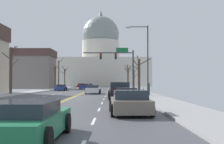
{
  "coord_description": "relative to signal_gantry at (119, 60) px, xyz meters",
  "views": [
    {
      "loc": [
        4.29,
        -31.45,
        1.7
      ],
      "look_at": [
        4.32,
        22.26,
        3.5
      ],
      "focal_mm": 46.39,
      "sensor_mm": 36.0,
      "label": 1
    }
  ],
  "objects": [
    {
      "name": "sedan_oncoming_01",
      "position": [
        -7.38,
        21.22,
        -4.44
      ],
      "size": [
        2.15,
        4.27,
        1.23
      ],
      "color": "navy",
      "rests_on": "ground"
    },
    {
      "name": "sedan_oncoming_00",
      "position": [
        -10.69,
        9.19,
        -4.47
      ],
      "size": [
        1.99,
        4.36,
        1.17
      ],
      "color": "navy",
      "rests_on": "ground"
    },
    {
      "name": "street_lamp_right",
      "position": [
        2.46,
        -13.73,
        -0.28
      ],
      "size": [
        2.5,
        0.24,
        7.71
      ],
      "color": "#333338",
      "rests_on": "ground"
    },
    {
      "name": "bare_tree_05",
      "position": [
        -13.24,
        20.43,
        -1.55
      ],
      "size": [
        1.94,
        0.88,
        7.11
      ],
      "color": "brown",
      "rests_on": "ground"
    },
    {
      "name": "bare_tree_07",
      "position": [
        -14.39,
        -7.29,
        -1.67
      ],
      "size": [
        1.92,
        1.55,
        6.35
      ],
      "color": "#423328",
      "rests_on": "ground"
    },
    {
      "name": "bare_tree_00",
      "position": [
        3.3,
        36.82,
        -1.49
      ],
      "size": [
        2.09,
        1.93,
        6.57
      ],
      "color": "#4C3D2D",
      "rests_on": "ground"
    },
    {
      "name": "bare_tree_01",
      "position": [
        -13.62,
        31.05,
        -2.08
      ],
      "size": [
        2.38,
        2.14,
        5.78
      ],
      "color": "#4C3D2D",
      "rests_on": "ground"
    },
    {
      "name": "signal_gantry",
      "position": [
        0.0,
        0.0,
        0.0
      ],
      "size": [
        7.91,
        0.41,
        6.88
      ],
      "color": "#28282D",
      "rests_on": "ground"
    },
    {
      "name": "sedan_near_00",
      "position": [
        -3.75,
        -4.53,
        -4.45
      ],
      "size": [
        2.06,
        4.43,
        1.22
      ],
      "color": "silver",
      "rests_on": "ground"
    },
    {
      "name": "sedan_near_03",
      "position": [
        -0.0,
        -22.69,
        -4.45
      ],
      "size": [
        2.07,
        4.28,
        1.23
      ],
      "color": "#B71414",
      "rests_on": "ground"
    },
    {
      "name": "bare_tree_02",
      "position": [
        3.54,
        16.38,
        -2.71
      ],
      "size": [
        1.97,
        2.52,
        5.07
      ],
      "color": "brown",
      "rests_on": "ground"
    },
    {
      "name": "ground",
      "position": [
        -5.4,
        -13.72,
        -5.01
      ],
      "size": [
        20.0,
        180.0,
        0.2
      ],
      "color": "#47474C"
    },
    {
      "name": "capitol_building",
      "position": [
        -5.4,
        63.95,
        4.08
      ],
      "size": [
        35.69,
        23.41,
        28.88
      ],
      "color": "beige",
      "rests_on": "ground"
    },
    {
      "name": "bicycle_parked",
      "position": [
        2.7,
        -10.06,
        -4.54
      ],
      "size": [
        0.12,
        1.77,
        0.85
      ],
      "color": "black",
      "rests_on": "ground"
    },
    {
      "name": "pedestrian_00",
      "position": [
        3.11,
        -11.72,
        -4.01
      ],
      "size": [
        0.35,
        0.34,
        1.58
      ],
      "color": "#4C4238",
      "rests_on": "ground"
    },
    {
      "name": "bare_tree_04",
      "position": [
        2.49,
        -6.88,
        -2.42
      ],
      "size": [
        2.49,
        1.59,
        5.09
      ],
      "color": "#423328",
      "rests_on": "ground"
    },
    {
      "name": "bare_tree_06",
      "position": [
        3.05,
        28.27,
        -2.12
      ],
      "size": [
        1.72,
        1.73,
        5.55
      ],
      "color": "#4C3D2D",
      "rests_on": "ground"
    },
    {
      "name": "sedan_oncoming_03",
      "position": [
        -10.82,
        45.62,
        -4.48
      ],
      "size": [
        2.2,
        4.38,
        1.16
      ],
      "color": "#B71414",
      "rests_on": "ground"
    },
    {
      "name": "flank_building_01",
      "position": [
        -20.63,
        24.94,
        -0.27
      ],
      "size": [
        10.77,
        8.48,
        9.4
      ],
      "color": "slate",
      "rests_on": "ground"
    },
    {
      "name": "pickup_truck_near_02",
      "position": [
        -0.34,
        -16.92,
        -4.29
      ],
      "size": [
        2.42,
        5.53,
        1.65
      ],
      "color": "black",
      "rests_on": "ground"
    },
    {
      "name": "sedan_near_04",
      "position": [
        -0.17,
        -29.94,
        -4.44
      ],
      "size": [
        2.22,
        4.3,
        1.26
      ],
      "color": "#6B6056",
      "rests_on": "ground"
    },
    {
      "name": "sedan_near_01",
      "position": [
        -0.15,
        -10.61,
        -4.45
      ],
      "size": [
        2.09,
        4.64,
        1.26
      ],
      "color": "black",
      "rests_on": "ground"
    },
    {
      "name": "bare_tree_03",
      "position": [
        -13.22,
        16.27,
        -2.32
      ],
      "size": [
        1.98,
        2.5,
        5.23
      ],
      "color": "#4C3D2D",
      "rests_on": "ground"
    },
    {
      "name": "sedan_oncoming_02",
      "position": [
        -7.26,
        34.87,
        -4.48
      ],
      "size": [
        1.95,
        4.36,
        1.15
      ],
      "color": "#6B6056",
      "rests_on": "ground"
    },
    {
      "name": "sedan_near_05",
      "position": [
        -3.57,
        -36.88,
        -4.47
      ],
      "size": [
        2.09,
        4.61,
        1.15
      ],
      "color": "#1E7247",
      "rests_on": "ground"
    }
  ]
}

